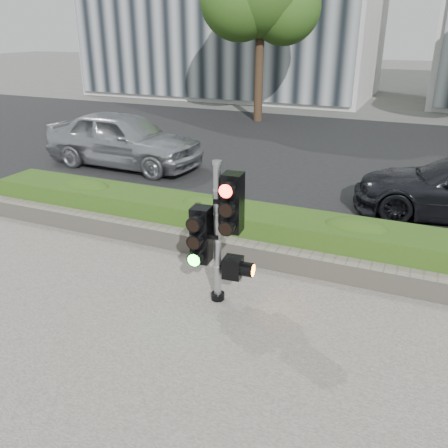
# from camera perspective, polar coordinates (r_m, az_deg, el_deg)

# --- Properties ---
(ground) EXTENTS (120.00, 120.00, 0.00)m
(ground) POSITION_cam_1_polar(r_m,az_deg,el_deg) (6.64, -1.85, -11.82)
(ground) COLOR #51514C
(ground) RESTS_ON ground
(road) EXTENTS (60.00, 13.00, 0.02)m
(road) POSITION_cam_1_polar(r_m,az_deg,el_deg) (15.58, 14.19, 8.03)
(road) COLOR black
(road) RESTS_ON ground
(curb) EXTENTS (60.00, 0.25, 0.12)m
(curb) POSITION_cam_1_polar(r_m,az_deg,el_deg) (9.20, 6.54, -1.20)
(curb) COLOR gray
(curb) RESTS_ON ground
(stone_wall) EXTENTS (12.00, 0.32, 0.34)m
(stone_wall) POSITION_cam_1_polar(r_m,az_deg,el_deg) (8.06, 3.91, -3.59)
(stone_wall) COLOR gray
(stone_wall) RESTS_ON sidewalk
(hedge) EXTENTS (12.00, 1.00, 0.68)m
(hedge) POSITION_cam_1_polar(r_m,az_deg,el_deg) (8.55, 5.43, -0.79)
(hedge) COLOR #537E26
(hedge) RESTS_ON sidewalk
(traffic_signal) EXTENTS (0.74, 0.56, 2.10)m
(traffic_signal) POSITION_cam_1_polar(r_m,az_deg,el_deg) (6.58, -0.47, -0.26)
(traffic_signal) COLOR black
(traffic_signal) RESTS_ON sidewalk
(car_silver) EXTENTS (4.66, 2.00, 1.57)m
(car_silver) POSITION_cam_1_polar(r_m,az_deg,el_deg) (13.98, -12.01, 9.96)
(car_silver) COLOR #A6A8AE
(car_silver) RESTS_ON road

